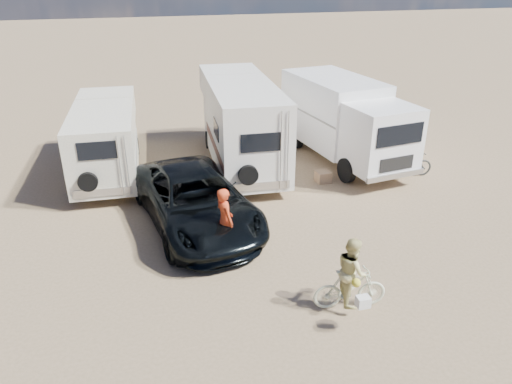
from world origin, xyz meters
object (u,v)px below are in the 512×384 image
object	(u,v)px
box_truck	(345,122)
bike_parked	(408,164)
rv_main	(241,125)
rider_man	(225,226)
rider_woman	(351,277)
crate	(323,177)
dark_suv	(196,200)
bike_man	(226,242)
cooler	(218,226)
bike_woman	(350,289)
rv_left	(106,141)

from	to	relation	value
box_truck	bike_parked	distance (m)	2.94
rv_main	rider_man	distance (m)	6.72
rider_woman	crate	xyz separation A→B (m)	(2.19, 6.82, -0.62)
dark_suv	rv_main	bearing A→B (deg)	51.87
bike_man	dark_suv	bearing A→B (deg)	-0.39
cooler	crate	bearing A→B (deg)	49.16
bike_woman	cooler	xyz separation A→B (m)	(-2.23, 4.16, -0.29)
crate	rider_man	bearing A→B (deg)	-138.55
bike_man	crate	size ratio (longest dim) A/B	3.43
rv_left	rider_woman	xyz separation A→B (m)	(5.31, -9.70, -0.47)
rv_left	dark_suv	world-z (taller)	rv_left
rider_woman	box_truck	bearing A→B (deg)	-15.34
rider_man	bike_man	bearing A→B (deg)	-0.00
rv_main	bike_parked	size ratio (longest dim) A/B	3.88
bike_man	rider_woman	bearing A→B (deg)	-155.79
box_truck	cooler	xyz separation A→B (m)	(-6.04, -4.52, -1.36)
box_truck	cooler	world-z (taller)	box_truck
box_truck	rv_left	bearing A→B (deg)	166.05
bike_woman	crate	bearing A→B (deg)	-9.41
rv_left	bike_man	distance (m)	7.52
crate	bike_woman	bearing A→B (deg)	-107.80
rider_woman	bike_parked	distance (m)	8.43
bike_woman	bike_man	bearing A→B (deg)	46.90
bike_man	crate	world-z (taller)	bike_man
bike_woman	rider_woman	distance (m)	0.31
dark_suv	bike_parked	size ratio (longest dim) A/B	3.23
rider_woman	bike_parked	size ratio (longest dim) A/B	0.88
bike_man	cooler	distance (m)	1.31
rv_left	rider_woman	bearing A→B (deg)	-58.28
box_truck	bike_man	bearing A→B (deg)	-143.93
rv_main	bike_man	xyz separation A→B (m)	(-1.99, -6.38, -1.19)
rv_left	crate	world-z (taller)	rv_left
box_truck	rider_man	bearing A→B (deg)	-143.93
bike_man	box_truck	bearing A→B (deg)	-60.68
bike_man	rider_man	bearing A→B (deg)	-0.00
bike_parked	rider_man	bearing A→B (deg)	122.64
rv_main	rider_woman	distance (m)	9.29
rv_left	rider_woman	size ratio (longest dim) A/B	3.78
box_truck	crate	bearing A→B (deg)	-138.67
rv_left	box_truck	bearing A→B (deg)	-3.37
cooler	bike_woman	bearing A→B (deg)	-43.71
rv_left	cooler	xyz separation A→B (m)	(3.08, -5.55, -1.07)
rv_main	box_truck	bearing A→B (deg)	-4.14
dark_suv	cooler	bearing A→B (deg)	-59.68
rv_left	rider_man	size ratio (longest dim) A/B	3.37
bike_parked	crate	distance (m)	3.25
box_truck	bike_man	size ratio (longest dim) A/B	3.83
dark_suv	cooler	world-z (taller)	dark_suv
rv_main	rider_man	xyz separation A→B (m)	(-1.99, -6.38, -0.72)
rv_main	box_truck	size ratio (longest dim) A/B	1.09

